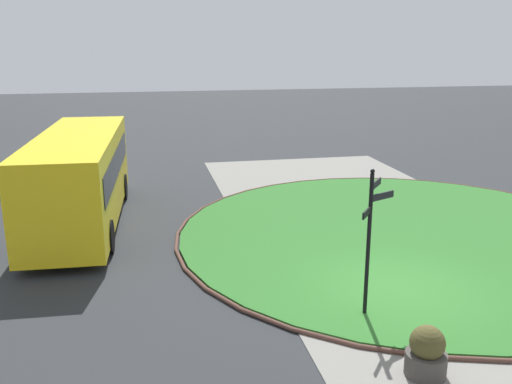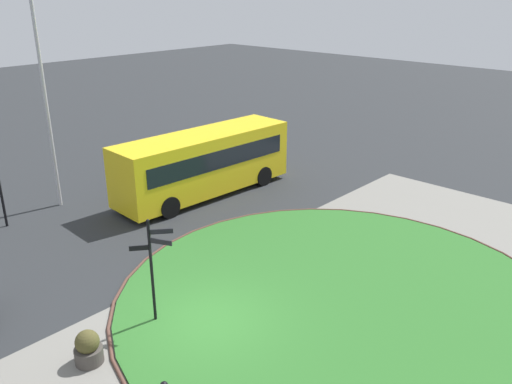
# 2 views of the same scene
# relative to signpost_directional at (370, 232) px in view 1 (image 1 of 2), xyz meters

# --- Properties ---
(ground) EXTENTS (120.00, 120.00, 0.00)m
(ground) POSITION_rel_signpost_directional_xyz_m (1.06, -1.24, -2.01)
(ground) COLOR #282B2D
(sidewalk_paving) EXTENTS (32.00, 8.97, 0.02)m
(sidewalk_paving) POSITION_rel_signpost_directional_xyz_m (1.06, -2.76, -2.00)
(sidewalk_paving) COLOR gray
(sidewalk_paving) RESTS_ON ground
(grass_island) EXTENTS (14.52, 14.52, 0.10)m
(grass_island) POSITION_rel_signpost_directional_xyz_m (4.84, -3.40, -1.96)
(grass_island) COLOR #2D6B28
(grass_island) RESTS_ON ground
(grass_kerb_ring) EXTENTS (14.83, 14.83, 0.11)m
(grass_kerb_ring) POSITION_rel_signpost_directional_xyz_m (4.84, -3.40, -1.96)
(grass_kerb_ring) COLOR brown
(grass_kerb_ring) RESTS_ON ground
(signpost_directional) EXTENTS (1.03, 1.03, 3.43)m
(signpost_directional) POSITION_rel_signpost_directional_xyz_m (0.00, 0.00, 0.00)
(signpost_directional) COLOR black
(signpost_directional) RESTS_ON ground
(bus_yellow) EXTENTS (9.29, 2.85, 3.07)m
(bus_yellow) POSITION_rel_signpost_directional_xyz_m (8.17, 6.89, -0.36)
(bus_yellow) COLOR yellow
(bus_yellow) RESTS_ON ground
(planter_near_signpost) EXTENTS (0.77, 0.77, 1.01)m
(planter_near_signpost) POSITION_rel_signpost_directional_xyz_m (-2.40, -0.17, -1.55)
(planter_near_signpost) COLOR #47423D
(planter_near_signpost) RESTS_ON ground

